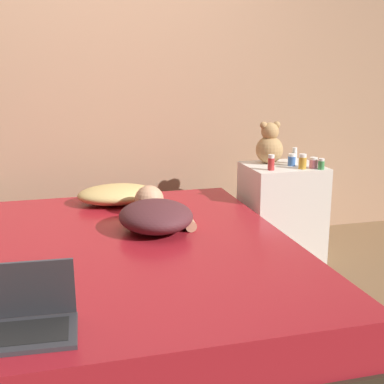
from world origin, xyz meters
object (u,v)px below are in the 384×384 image
object	(u,v)px
pillow	(117,194)
bottle_pink	(314,163)
bottle_green	(321,164)
bottle_white	(294,156)
person_lying	(156,214)
bottle_red	(271,163)
teddy_bear	(269,145)
laptop	(29,317)
bottle_amber	(303,162)
bottle_blue	(292,160)

from	to	relation	value
pillow	bottle_pink	size ratio (longest dim) A/B	7.05
bottle_green	bottle_white	xyz separation A→B (m)	(-0.08, 0.22, 0.02)
person_lying	bottle_red	distance (m)	0.89
teddy_bear	person_lying	bearing A→B (deg)	-148.35
laptop	bottle_green	size ratio (longest dim) A/B	4.74
bottle_white	bottle_pink	size ratio (longest dim) A/B	1.55
laptop	teddy_bear	bearing A→B (deg)	49.26
bottle_amber	bottle_pink	bearing A→B (deg)	3.53
laptop	bottle_white	size ratio (longest dim) A/B	3.04
person_lying	laptop	bearing A→B (deg)	-117.97
laptop	bottle_blue	world-z (taller)	bottle_blue
teddy_bear	bottle_amber	xyz separation A→B (m)	(0.13, -0.23, -0.07)
laptop	bottle_pink	xyz separation A→B (m)	(1.74, 1.34, 0.19)
bottle_white	bottle_blue	bearing A→B (deg)	-127.98
bottle_red	bottle_pink	distance (m)	0.29
bottle_green	bottle_pink	world-z (taller)	same
bottle_pink	bottle_blue	world-z (taller)	bottle_blue
teddy_bear	bottle_green	size ratio (longest dim) A/B	4.03
bottle_amber	bottle_red	distance (m)	0.21
pillow	bottle_green	size ratio (longest dim) A/B	7.11
person_lying	bottle_blue	bearing A→B (deg)	27.28
bottle_pink	bottle_white	bearing A→B (deg)	107.22
person_lying	pillow	bearing A→B (deg)	108.14
bottle_amber	bottle_blue	distance (m)	0.12
laptop	bottle_pink	size ratio (longest dim) A/B	4.70
pillow	bottle_blue	world-z (taller)	bottle_blue
teddy_bear	bottle_red	world-z (taller)	teddy_bear
bottle_blue	bottle_green	bearing A→B (deg)	-50.70
laptop	bottle_pink	distance (m)	2.20
teddy_bear	bottle_pink	xyz separation A→B (m)	(0.21, -0.23, -0.09)
bottle_green	bottle_amber	size ratio (longest dim) A/B	0.72
bottle_red	bottle_blue	world-z (taller)	bottle_red
bottle_white	bottle_blue	world-z (taller)	bottle_white
teddy_bear	bottle_white	xyz separation A→B (m)	(0.16, -0.06, -0.07)
person_lying	bottle_red	xyz separation A→B (m)	(0.81, 0.33, 0.18)
teddy_bear	bottle_blue	distance (m)	0.18
pillow	person_lying	size ratio (longest dim) A/B	0.78
person_lying	bottle_white	bearing A→B (deg)	29.17
bottle_amber	teddy_bear	bearing A→B (deg)	119.41
pillow	bottle_green	bearing A→B (deg)	-12.47
laptop	teddy_bear	distance (m)	2.20
teddy_bear	pillow	bearing A→B (deg)	179.86
bottle_amber	bottle_red	world-z (taller)	bottle_red
pillow	bottle_amber	distance (m)	1.20
pillow	bottle_blue	bearing A→B (deg)	-6.11
bottle_green	bottle_pink	bearing A→B (deg)	118.94
person_lying	bottle_red	world-z (taller)	bottle_red
bottle_green	person_lying	bearing A→B (deg)	-166.51
teddy_bear	bottle_amber	bearing A→B (deg)	-60.59
teddy_bear	bottle_blue	xyz separation A→B (m)	(0.11, -0.12, -0.08)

